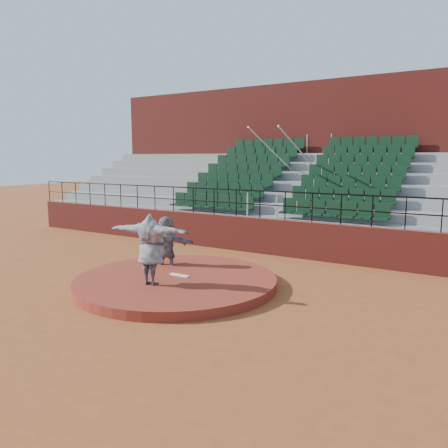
% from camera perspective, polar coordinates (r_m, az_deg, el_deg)
% --- Properties ---
extents(ground, '(90.00, 90.00, 0.00)m').
position_cam_1_polar(ground, '(12.19, -6.25, -8.03)').
color(ground, brown).
rests_on(ground, ground).
extents(pitchers_mound, '(5.50, 5.50, 0.25)m').
position_cam_1_polar(pitchers_mound, '(12.16, -6.26, -7.47)').
color(pitchers_mound, maroon).
rests_on(pitchers_mound, ground).
extents(pitching_rubber, '(0.60, 0.15, 0.03)m').
position_cam_1_polar(pitching_rubber, '(12.24, -5.83, -6.68)').
color(pitching_rubber, white).
rests_on(pitching_rubber, pitchers_mound).
extents(boundary_wall, '(24.00, 0.30, 1.30)m').
position_cam_1_polar(boundary_wall, '(16.17, 4.66, -1.50)').
color(boundary_wall, maroon).
rests_on(boundary_wall, ground).
extents(wall_railing, '(24.04, 0.05, 1.03)m').
position_cam_1_polar(wall_railing, '(15.99, 4.72, 3.38)').
color(wall_railing, black).
rests_on(wall_railing, boundary_wall).
extents(seating_deck, '(24.00, 5.97, 4.63)m').
position_cam_1_polar(seating_deck, '(19.34, 9.62, 2.48)').
color(seating_deck, gray).
rests_on(seating_deck, ground).
extents(press_box_facade, '(24.00, 3.00, 7.10)m').
position_cam_1_polar(press_box_facade, '(22.95, 13.52, 8.56)').
color(press_box_facade, maroon).
rests_on(press_box_facade, ground).
extents(pitcher, '(2.33, 0.99, 1.84)m').
position_cam_1_polar(pitcher, '(11.34, -9.51, -3.27)').
color(pitcher, black).
rests_on(pitcher, pitchers_mound).
extents(fielder, '(1.70, 1.05, 1.75)m').
position_cam_1_polar(fielder, '(13.43, -7.52, -2.66)').
color(fielder, black).
rests_on(fielder, ground).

